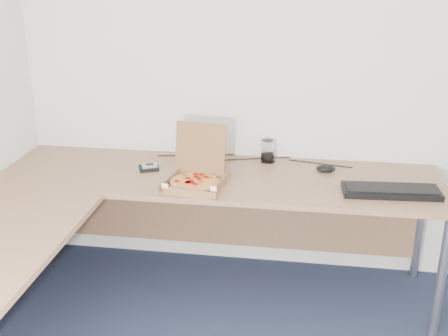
% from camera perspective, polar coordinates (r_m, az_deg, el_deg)
% --- Properties ---
extents(room_shell, '(3.50, 3.50, 2.50)m').
position_cam_1_polar(room_shell, '(1.59, 9.24, -2.75)').
color(room_shell, silver).
rests_on(room_shell, ground).
extents(desk, '(2.50, 2.20, 0.73)m').
position_cam_1_polar(desk, '(2.82, -8.50, -4.08)').
color(desk, '#8D6344').
rests_on(desk, ground).
extents(pizza_box, '(0.29, 0.34, 0.30)m').
position_cam_1_polar(pizza_box, '(2.97, -2.99, -1.12)').
color(pizza_box, brown).
rests_on(pizza_box, desk).
extents(drinking_glass, '(0.08, 0.08, 0.13)m').
position_cam_1_polar(drinking_glass, '(3.31, 4.50, 1.77)').
color(drinking_glass, white).
rests_on(drinking_glass, desk).
extents(keyboard, '(0.51, 0.21, 0.03)m').
position_cam_1_polar(keyboard, '(2.99, 16.90, -2.31)').
color(keyboard, black).
rests_on(keyboard, desk).
extents(mouse, '(0.13, 0.10, 0.04)m').
position_cam_1_polar(mouse, '(3.21, 10.50, -0.05)').
color(mouse, black).
rests_on(mouse, desk).
extents(wallet, '(0.14, 0.13, 0.02)m').
position_cam_1_polar(wallet, '(3.22, -7.79, -0.00)').
color(wallet, black).
rests_on(wallet, desk).
extents(phone, '(0.10, 0.08, 0.02)m').
position_cam_1_polar(phone, '(3.21, -7.71, 0.24)').
color(phone, '#B2B5BA').
rests_on(phone, wallet).
extents(dome_speaker, '(0.08, 0.08, 0.07)m').
position_cam_1_polar(dome_speaker, '(3.32, 4.60, 1.24)').
color(dome_speaker, black).
rests_on(dome_speaker, desk).
extents(cable_bundle, '(0.57, 0.12, 0.01)m').
position_cam_1_polar(cable_bundle, '(3.36, 2.60, 0.95)').
color(cable_bundle, black).
rests_on(cable_bundle, desk).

